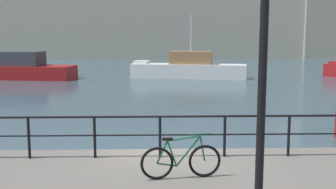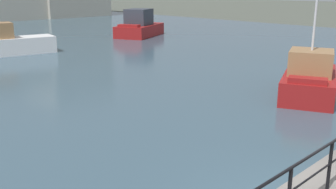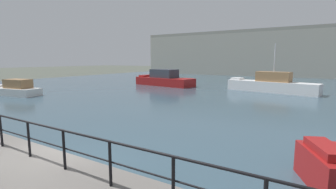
% 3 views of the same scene
% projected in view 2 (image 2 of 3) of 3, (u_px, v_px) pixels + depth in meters
% --- Properties ---
extents(moored_small_launch, '(6.58, 5.19, 2.67)m').
position_uv_depth(moored_small_launch, '(139.00, 26.00, 39.36)').
color(moored_small_launch, maroon).
rests_on(moored_small_launch, water_basin).
extents(moored_red_daysailer, '(5.61, 4.06, 5.16)m').
position_uv_depth(moored_red_daysailer, '(309.00, 79.00, 17.97)').
color(moored_red_daysailer, maroon).
rests_on(moored_red_daysailer, water_basin).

